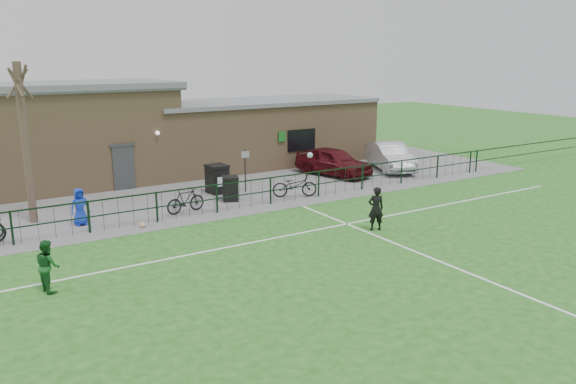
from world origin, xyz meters
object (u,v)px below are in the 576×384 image
spectator_child (80,207)px  outfield_player (48,266)px  wheelie_bin_left (217,180)px  bicycle_e (295,185)px  sign_post (245,171)px  bicycle_d (186,200)px  bare_tree (26,145)px  wheelie_bin_right (230,189)px  car_silver (390,156)px  car_maroon (333,161)px  ball_ground (142,225)px

spectator_child → outfield_player: outfield_player is taller
wheelie_bin_left → bicycle_e: 3.65m
sign_post → wheelie_bin_left: bearing=157.0°
bicycle_d → outfield_player: 8.04m
bicycle_d → outfield_player: outfield_player is taller
bare_tree → wheelie_bin_right: bearing=-7.5°
car_silver → outfield_player: size_ratio=3.16×
car_maroon → ball_ground: 12.12m
car_maroon → ball_ground: bearing=-176.2°
bare_tree → ball_ground: size_ratio=26.57×
sign_post → spectator_child: size_ratio=1.41×
bare_tree → ball_ground: 5.24m
wheelie_bin_right → outfield_player: size_ratio=0.69×
bare_tree → bicycle_e: 11.02m
wheelie_bin_left → car_maroon: (6.87, 0.31, 0.13)m
spectator_child → ball_ground: size_ratio=6.26×
outfield_player → car_silver: bearing=-79.4°
bicycle_e → spectator_child: size_ratio=1.41×
bare_tree → car_maroon: (14.81, 0.87, -2.24)m
car_maroon → bare_tree: bearing=169.2°
bicycle_e → sign_post: bearing=59.9°
sign_post → outfield_player: (-9.77, -7.17, -0.30)m
sign_post → car_silver: 9.23m
car_maroon → bicycle_d: size_ratio=2.57×
bare_tree → wheelie_bin_left: (7.94, 0.56, -2.37)m
wheelie_bin_left → wheelie_bin_right: (-0.11, -1.59, -0.12)m
outfield_player → wheelie_bin_right: bearing=-65.2°
bicycle_d → ball_ground: size_ratio=7.52×
car_maroon → bicycle_e: size_ratio=2.19×
sign_post → outfield_player: bearing=-143.7°
sign_post → car_maroon: sign_post is taller
ball_ground → car_maroon: bearing=18.0°
bare_tree → outfield_player: 7.51m
car_maroon → wheelie_bin_left: bearing=168.4°
car_maroon → car_silver: 3.58m
car_silver → outfield_player: (-18.99, -7.51, -0.05)m
bicycle_d → bicycle_e: 5.13m
wheelie_bin_right → bicycle_e: bicycle_e is taller
car_maroon → outfield_player: size_ratio=3.03×
wheelie_bin_left → spectator_child: spectator_child is taller
car_silver → bicycle_d: bearing=-147.8°
car_silver → bicycle_d: car_silver is taller
bare_tree → outfield_player: size_ratio=4.17×
car_silver → bicycle_e: bearing=-140.6°
wheelie_bin_left → sign_post: 1.36m
wheelie_bin_left → car_silver: size_ratio=0.27×
spectator_child → bicycle_d: bearing=-11.8°
sign_post → bicycle_d: (-3.71, -1.88, -0.49)m
bicycle_e → wheelie_bin_left: bearing=70.8°
sign_post → bicycle_e: (1.42, -2.03, -0.48)m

